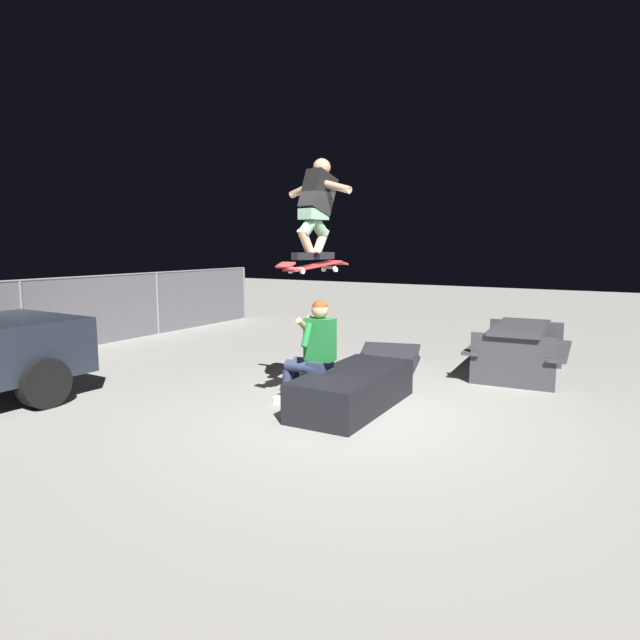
{
  "coord_description": "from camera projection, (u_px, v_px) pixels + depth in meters",
  "views": [
    {
      "loc": [
        -5.33,
        -2.64,
        1.91
      ],
      "look_at": [
        0.1,
        0.54,
        1.05
      ],
      "focal_mm": 30.63,
      "sensor_mm": 36.0,
      "label": 1
    }
  ],
  "objects": [
    {
      "name": "skater_airborne",
      "position": [
        317.0,
        204.0,
        6.08
      ],
      "size": [
        0.63,
        0.89,
        1.12
      ],
      "color": "black"
    },
    {
      "name": "ledge_box_main",
      "position": [
        353.0,
        389.0,
        6.44
      ],
      "size": [
        1.9,
        0.85,
        0.45
      ],
      "primitive_type": "cube",
      "rotation": [
        0.0,
        0.0,
        0.02
      ],
      "color": "black",
      "rests_on": "ground"
    },
    {
      "name": "picnic_table_back",
      "position": [
        520.0,
        342.0,
        7.99
      ],
      "size": [
        1.78,
        1.45,
        0.75
      ],
      "color": "#38383D",
      "rests_on": "ground"
    },
    {
      "name": "kicker_ramp",
      "position": [
        387.0,
        362.0,
        8.69
      ],
      "size": [
        1.48,
        1.24,
        0.36
      ],
      "color": "#28282D",
      "rests_on": "ground"
    },
    {
      "name": "person_sitting_on_ledge",
      "position": [
        312.0,
        348.0,
        6.45
      ],
      "size": [
        0.59,
        0.75,
        1.28
      ],
      "color": "#2D3856",
      "rests_on": "ground"
    },
    {
      "name": "skateboard",
      "position": [
        314.0,
        266.0,
        6.13
      ],
      "size": [
        1.04,
        0.39,
        0.13
      ],
      "color": "#B72D2D"
    },
    {
      "name": "ground_plane",
      "position": [
        357.0,
        416.0,
        6.14
      ],
      "size": [
        40.0,
        40.0,
        0.0
      ],
      "primitive_type": "plane",
      "color": "gray"
    },
    {
      "name": "fence_back",
      "position": [
        22.0,
        317.0,
        9.2
      ],
      "size": [
        12.05,
        0.05,
        1.34
      ],
      "color": "slate",
      "rests_on": "ground"
    }
  ]
}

